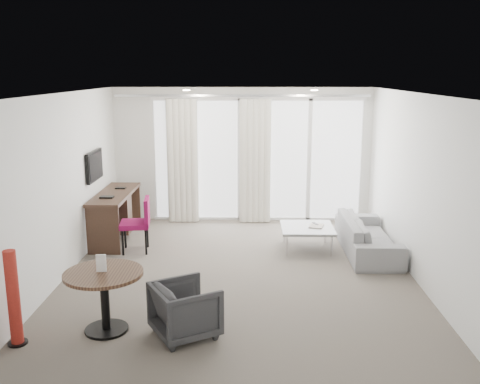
{
  "coord_description": "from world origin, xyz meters",
  "views": [
    {
      "loc": [
        0.15,
        -7.32,
        2.89
      ],
      "look_at": [
        0.0,
        0.6,
        1.1
      ],
      "focal_mm": 40.0,
      "sensor_mm": 36.0,
      "label": 1
    }
  ],
  "objects_px": {
    "rattan_chair_a": "(266,182)",
    "coffee_table": "(307,238)",
    "round_table": "(105,302)",
    "tub_armchair": "(185,310)",
    "desk_chair": "(135,225)",
    "sofa": "(368,236)",
    "red_lamp": "(13,298)",
    "rattan_chair_b": "(322,184)",
    "desk": "(116,216)"
  },
  "relations": [
    {
      "from": "red_lamp",
      "to": "tub_armchair",
      "type": "distance_m",
      "value": 1.83
    },
    {
      "from": "tub_armchair",
      "to": "rattan_chair_b",
      "type": "height_order",
      "value": "rattan_chair_b"
    },
    {
      "from": "desk",
      "to": "coffee_table",
      "type": "relative_size",
      "value": 2.07
    },
    {
      "from": "desk",
      "to": "sofa",
      "type": "relative_size",
      "value": 0.91
    },
    {
      "from": "rattan_chair_a",
      "to": "desk_chair",
      "type": "bearing_deg",
      "value": -106.32
    },
    {
      "from": "rattan_chair_a",
      "to": "rattan_chair_b",
      "type": "relative_size",
      "value": 1.07
    },
    {
      "from": "tub_armchair",
      "to": "desk_chair",
      "type": "bearing_deg",
      "value": -7.97
    },
    {
      "from": "tub_armchair",
      "to": "rattan_chair_a",
      "type": "relative_size",
      "value": 0.86
    },
    {
      "from": "round_table",
      "to": "desk_chair",
      "type": "bearing_deg",
      "value": 95.05
    },
    {
      "from": "desk_chair",
      "to": "sofa",
      "type": "xyz_separation_m",
      "value": [
        3.8,
        0.01,
        -0.16
      ]
    },
    {
      "from": "coffee_table",
      "to": "desk_chair",
      "type": "bearing_deg",
      "value": -176.85
    },
    {
      "from": "tub_armchair",
      "to": "rattan_chair_a",
      "type": "xyz_separation_m",
      "value": [
        1.09,
        6.65,
        0.08
      ]
    },
    {
      "from": "rattan_chair_b",
      "to": "tub_armchair",
      "type": "bearing_deg",
      "value": -127.97
    },
    {
      "from": "rattan_chair_b",
      "to": "sofa",
      "type": "bearing_deg",
      "value": -104.13
    },
    {
      "from": "sofa",
      "to": "rattan_chair_a",
      "type": "bearing_deg",
      "value": 22.11
    },
    {
      "from": "red_lamp",
      "to": "tub_armchair",
      "type": "bearing_deg",
      "value": 7.15
    },
    {
      "from": "coffee_table",
      "to": "round_table",
      "type": "bearing_deg",
      "value": -131.5
    },
    {
      "from": "desk_chair",
      "to": "coffee_table",
      "type": "xyz_separation_m",
      "value": [
        2.83,
        0.16,
        -0.26
      ]
    },
    {
      "from": "rattan_chair_a",
      "to": "desk",
      "type": "bearing_deg",
      "value": -116.7
    },
    {
      "from": "desk_chair",
      "to": "rattan_chair_b",
      "type": "distance_m",
      "value": 5.14
    },
    {
      "from": "sofa",
      "to": "desk_chair",
      "type": "bearing_deg",
      "value": 90.15
    },
    {
      "from": "red_lamp",
      "to": "coffee_table",
      "type": "bearing_deg",
      "value": 43.05
    },
    {
      "from": "tub_armchair",
      "to": "sofa",
      "type": "height_order",
      "value": "tub_armchair"
    },
    {
      "from": "coffee_table",
      "to": "sofa",
      "type": "distance_m",
      "value": 0.99
    },
    {
      "from": "desk",
      "to": "round_table",
      "type": "distance_m",
      "value": 3.5
    },
    {
      "from": "round_table",
      "to": "tub_armchair",
      "type": "xyz_separation_m",
      "value": [
        0.92,
        -0.09,
        -0.05
      ]
    },
    {
      "from": "desk",
      "to": "rattan_chair_b",
      "type": "distance_m",
      "value": 5.05
    },
    {
      "from": "desk_chair",
      "to": "round_table",
      "type": "bearing_deg",
      "value": -91.75
    },
    {
      "from": "coffee_table",
      "to": "rattan_chair_b",
      "type": "relative_size",
      "value": 1.17
    },
    {
      "from": "sofa",
      "to": "round_table",
      "type": "bearing_deg",
      "value": 127.98
    },
    {
      "from": "round_table",
      "to": "tub_armchair",
      "type": "bearing_deg",
      "value": -5.88
    },
    {
      "from": "round_table",
      "to": "desk",
      "type": "bearing_deg",
      "value": 101.93
    },
    {
      "from": "desk_chair",
      "to": "rattan_chair_b",
      "type": "bearing_deg",
      "value": 39.9
    },
    {
      "from": "desk",
      "to": "rattan_chair_b",
      "type": "height_order",
      "value": "desk"
    },
    {
      "from": "round_table",
      "to": "rattan_chair_b",
      "type": "xyz_separation_m",
      "value": [
        3.28,
        6.5,
        0.01
      ]
    },
    {
      "from": "desk",
      "to": "coffee_table",
      "type": "xyz_separation_m",
      "value": [
        3.3,
        -0.51,
        -0.22
      ]
    },
    {
      "from": "tub_armchair",
      "to": "coffee_table",
      "type": "relative_size",
      "value": 0.78
    },
    {
      "from": "desk",
      "to": "round_table",
      "type": "height_order",
      "value": "desk"
    },
    {
      "from": "desk",
      "to": "red_lamp",
      "type": "relative_size",
      "value": 1.67
    },
    {
      "from": "round_table",
      "to": "rattan_chair_b",
      "type": "height_order",
      "value": "rattan_chair_b"
    },
    {
      "from": "rattan_chair_b",
      "to": "rattan_chair_a",
      "type": "bearing_deg",
      "value": 159.26
    },
    {
      "from": "coffee_table",
      "to": "rattan_chair_a",
      "type": "distance_m",
      "value": 3.69
    },
    {
      "from": "rattan_chair_a",
      "to": "red_lamp",
      "type": "bearing_deg",
      "value": -98.44
    },
    {
      "from": "rattan_chair_a",
      "to": "coffee_table",
      "type": "bearing_deg",
      "value": -66.72
    },
    {
      "from": "desk",
      "to": "tub_armchair",
      "type": "height_order",
      "value": "desk"
    },
    {
      "from": "coffee_table",
      "to": "desk",
      "type": "bearing_deg",
      "value": 171.3
    },
    {
      "from": "round_table",
      "to": "sofa",
      "type": "xyz_separation_m",
      "value": [
        3.55,
        2.77,
        -0.07
      ]
    },
    {
      "from": "round_table",
      "to": "sofa",
      "type": "distance_m",
      "value": 4.51
    },
    {
      "from": "desk_chair",
      "to": "rattan_chair_a",
      "type": "bearing_deg",
      "value": 52.47
    },
    {
      "from": "desk_chair",
      "to": "rattan_chair_b",
      "type": "xyz_separation_m",
      "value": [
        3.53,
        3.74,
        -0.08
      ]
    }
  ]
}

